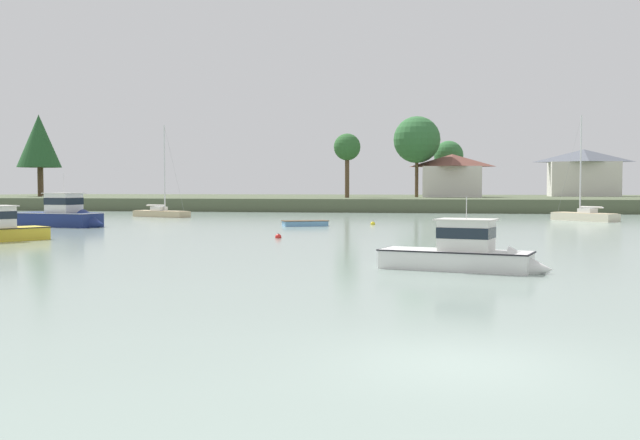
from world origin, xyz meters
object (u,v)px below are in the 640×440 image
(sailboat_sand, at_px, (161,215))
(mooring_buoy_red, at_px, (278,237))
(cruiser_white, at_px, (472,259))
(sailboat_cream, at_px, (585,218))
(cruiser_navy, at_px, (66,219))
(dinghy_skyblue, at_px, (305,224))
(mooring_buoy_yellow, at_px, (373,224))
(mooring_buoy_green, at_px, (455,223))

(sailboat_sand, height_order, mooring_buoy_red, sailboat_sand)
(cruiser_white, bearing_deg, sailboat_cream, 75.52)
(cruiser_navy, bearing_deg, dinghy_skyblue, 13.41)
(dinghy_skyblue, height_order, mooring_buoy_yellow, dinghy_skyblue)
(cruiser_white, xyz_separation_m, mooring_buoy_yellow, (-7.39, 33.30, -0.38))
(mooring_buoy_red, bearing_deg, dinghy_skyblue, 94.88)
(sailboat_cream, bearing_deg, cruiser_white, -104.48)
(sailboat_sand, xyz_separation_m, mooring_buoy_green, (30.65, -9.33, -0.15))
(cruiser_white, relative_size, dinghy_skyblue, 1.66)
(sailboat_cream, height_order, dinghy_skyblue, sailboat_cream)
(cruiser_white, xyz_separation_m, dinghy_skyblue, (-12.56, 30.14, -0.29))
(cruiser_navy, xyz_separation_m, dinghy_skyblue, (18.56, 4.43, -0.42))
(cruiser_white, xyz_separation_m, mooring_buoy_red, (-11.34, 15.92, -0.38))
(cruiser_navy, relative_size, sailboat_sand, 0.84)
(sailboat_cream, height_order, mooring_buoy_red, sailboat_cream)
(cruiser_white, distance_m, mooring_buoy_red, 19.55)
(mooring_buoy_red, bearing_deg, cruiser_navy, 153.65)
(mooring_buoy_yellow, bearing_deg, cruiser_white, -77.49)
(sailboat_cream, xyz_separation_m, dinghy_skyblue, (-23.95, -13.97, -0.07))
(mooring_buoy_green, bearing_deg, mooring_buoy_yellow, -157.60)
(sailboat_cream, xyz_separation_m, sailboat_sand, (-42.65, 1.31, 0.00))
(mooring_buoy_red, bearing_deg, mooring_buoy_green, 61.99)
(dinghy_skyblue, relative_size, mooring_buoy_yellow, 9.10)
(cruiser_white, distance_m, sailboat_sand, 55.14)
(mooring_buoy_yellow, xyz_separation_m, mooring_buoy_red, (-3.95, -17.39, -0.00))
(sailboat_cream, relative_size, dinghy_skyblue, 2.59)
(sailboat_cream, bearing_deg, cruiser_navy, -156.59)
(sailboat_sand, bearing_deg, cruiser_navy, -89.59)
(sailboat_cream, distance_m, dinghy_skyblue, 27.73)
(mooring_buoy_yellow, relative_size, mooring_buoy_green, 0.96)
(sailboat_cream, xyz_separation_m, mooring_buoy_green, (-12.00, -8.01, -0.15))
(cruiser_navy, distance_m, mooring_buoy_red, 22.07)
(dinghy_skyblue, height_order, mooring_buoy_red, dinghy_skyblue)
(mooring_buoy_green, bearing_deg, dinghy_skyblue, -153.49)
(cruiser_white, distance_m, mooring_buoy_yellow, 34.11)
(mooring_buoy_red, height_order, mooring_buoy_green, mooring_buoy_green)
(mooring_buoy_yellow, height_order, mooring_buoy_red, mooring_buoy_yellow)
(cruiser_navy, xyz_separation_m, sailboat_sand, (-0.14, 19.71, -0.36))
(dinghy_skyblue, bearing_deg, sailboat_cream, 30.26)
(cruiser_white, height_order, cruiser_navy, cruiser_navy)
(cruiser_white, height_order, dinghy_skyblue, cruiser_white)
(dinghy_skyblue, bearing_deg, mooring_buoy_yellow, 31.48)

